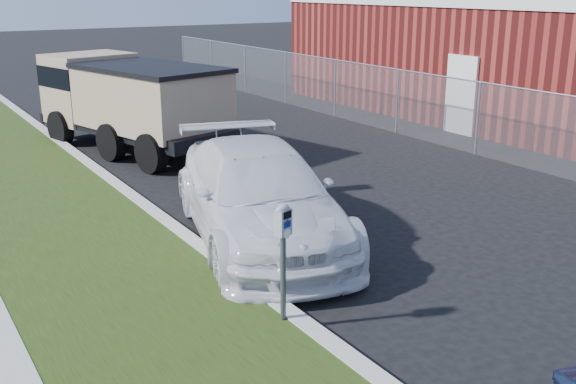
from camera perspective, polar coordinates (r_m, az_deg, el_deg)
ground at (r=10.75m, az=9.23°, el=-5.27°), size 120.00×120.00×0.00m
chainlink_fence at (r=19.38m, az=9.30°, el=8.61°), size 0.06×30.06×30.00m
brick_building at (r=24.27m, az=18.78°, el=11.68°), size 9.20×14.20×4.17m
parking_meter at (r=7.96m, az=-0.42°, el=-3.84°), size 0.23×0.19×1.47m
white_wagon at (r=11.03m, az=-2.67°, el=-0.18°), size 3.54×5.74×1.55m
dump_truck at (r=17.73m, az=-13.38°, el=7.70°), size 3.56×6.22×2.30m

